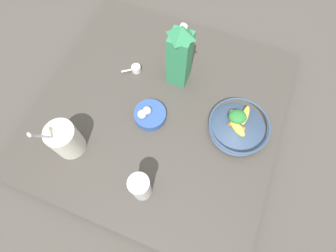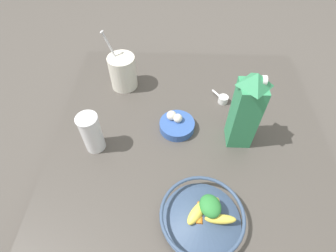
{
  "view_description": "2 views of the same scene",
  "coord_description": "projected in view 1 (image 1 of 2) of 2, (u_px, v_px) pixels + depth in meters",
  "views": [
    {
      "loc": [
        -0.21,
        0.43,
        0.96
      ],
      "look_at": [
        -0.07,
        0.09,
        0.11
      ],
      "focal_mm": 28.0,
      "sensor_mm": 36.0,
      "label": 1
    },
    {
      "loc": [
        -0.57,
        0.06,
        0.77
      ],
      "look_at": [
        -0.04,
        0.07,
        0.11
      ],
      "focal_mm": 28.0,
      "sensor_mm": 36.0,
      "label": 2
    }
  ],
  "objects": [
    {
      "name": "ground_plane",
      "position": [
        159.0,
        113.0,
        1.07
      ],
      "size": [
        6.0,
        6.0,
        0.0
      ],
      "primitive_type": "plane",
      "color": "#4C4742"
    },
    {
      "name": "milk_carton",
      "position": [
        180.0,
        56.0,
        0.96
      ],
      "size": [
        0.08,
        0.08,
        0.29
      ],
      "color": "#338C59",
      "rests_on": "countertop"
    },
    {
      "name": "fruit_bowl",
      "position": [
        239.0,
        126.0,
        0.97
      ],
      "size": [
        0.23,
        0.23,
        0.08
      ],
      "color": "#384C6B",
      "rests_on": "countertop"
    },
    {
      "name": "countertop",
      "position": [
        159.0,
        111.0,
        1.05
      ],
      "size": [
        0.94,
        0.94,
        0.04
      ],
      "color": "#47423D",
      "rests_on": "ground_plane"
    },
    {
      "name": "drinking_cup",
      "position": [
        140.0,
        187.0,
        0.84
      ],
      "size": [
        0.07,
        0.07,
        0.15
      ],
      "color": "white",
      "rests_on": "countertop"
    },
    {
      "name": "measuring_scoop",
      "position": [
        136.0,
        69.0,
        1.1
      ],
      "size": [
        0.07,
        0.06,
        0.03
      ],
      "color": "white",
      "rests_on": "countertop"
    },
    {
      "name": "garlic_bowl",
      "position": [
        149.0,
        115.0,
        1.01
      ],
      "size": [
        0.12,
        0.12,
        0.06
      ],
      "color": "#3356A3",
      "rests_on": "countertop"
    },
    {
      "name": "yogurt_tub",
      "position": [
        65.0,
        139.0,
        0.91
      ],
      "size": [
        0.11,
        0.12,
        0.24
      ],
      "color": "silver",
      "rests_on": "countertop"
    }
  ]
}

